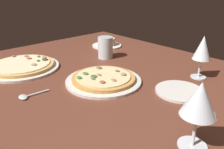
{
  "coord_description": "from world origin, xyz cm",
  "views": [
    {
      "loc": [
        58.12,
        -57.48,
        41.05
      ],
      "look_at": [
        -2.0,
        -2.65,
        7.0
      ],
      "focal_mm": 36.6,
      "sensor_mm": 36.0,
      "label": 1
    }
  ],
  "objects_px": {
    "wine_glass_near": "(203,49)",
    "side_plate": "(180,91)",
    "spoon": "(27,96)",
    "pizza_side": "(22,66)",
    "water_glass": "(105,49)",
    "pizza_main": "(103,79)",
    "wine_glass_far": "(199,101)",
    "ramekin_on_saucer": "(107,43)"
  },
  "relations": [
    {
      "from": "side_plate",
      "to": "water_glass",
      "type": "bearing_deg",
      "value": 172.93
    },
    {
      "from": "wine_glass_near",
      "to": "side_plate",
      "type": "relative_size",
      "value": 1.0
    },
    {
      "from": "water_glass",
      "to": "side_plate",
      "type": "xyz_separation_m",
      "value": [
        0.47,
        -0.06,
        -0.04
      ]
    },
    {
      "from": "pizza_main",
      "to": "spoon",
      "type": "bearing_deg",
      "value": -106.22
    },
    {
      "from": "pizza_side",
      "to": "side_plate",
      "type": "bearing_deg",
      "value": 27.77
    },
    {
      "from": "ramekin_on_saucer",
      "to": "spoon",
      "type": "height_order",
      "value": "ramekin_on_saucer"
    },
    {
      "from": "water_glass",
      "to": "spoon",
      "type": "distance_m",
      "value": 0.5
    },
    {
      "from": "ramekin_on_saucer",
      "to": "side_plate",
      "type": "relative_size",
      "value": 1.01
    },
    {
      "from": "pizza_main",
      "to": "wine_glass_far",
      "type": "distance_m",
      "value": 0.45
    },
    {
      "from": "ramekin_on_saucer",
      "to": "water_glass",
      "type": "height_order",
      "value": "water_glass"
    },
    {
      "from": "ramekin_on_saucer",
      "to": "wine_glass_far",
      "type": "relative_size",
      "value": 1.02
    },
    {
      "from": "pizza_main",
      "to": "wine_glass_far",
      "type": "height_order",
      "value": "wine_glass_far"
    },
    {
      "from": "pizza_main",
      "to": "pizza_side",
      "type": "bearing_deg",
      "value": -153.65
    },
    {
      "from": "pizza_main",
      "to": "wine_glass_near",
      "type": "xyz_separation_m",
      "value": [
        0.23,
        0.31,
        0.11
      ]
    },
    {
      "from": "wine_glass_near",
      "to": "water_glass",
      "type": "relative_size",
      "value": 1.61
    },
    {
      "from": "pizza_main",
      "to": "spoon",
      "type": "relative_size",
      "value": 2.76
    },
    {
      "from": "pizza_side",
      "to": "side_plate",
      "type": "xyz_separation_m",
      "value": [
        0.6,
        0.32,
        -0.01
      ]
    },
    {
      "from": "spoon",
      "to": "side_plate",
      "type": "bearing_deg",
      "value": 51.64
    },
    {
      "from": "pizza_side",
      "to": "side_plate",
      "type": "height_order",
      "value": "pizza_side"
    },
    {
      "from": "ramekin_on_saucer",
      "to": "spoon",
      "type": "relative_size",
      "value": 1.62
    },
    {
      "from": "pizza_main",
      "to": "side_plate",
      "type": "height_order",
      "value": "pizza_main"
    },
    {
      "from": "pizza_side",
      "to": "wine_glass_near",
      "type": "distance_m",
      "value": 0.77
    },
    {
      "from": "ramekin_on_saucer",
      "to": "side_plate",
      "type": "xyz_separation_m",
      "value": [
        0.63,
        -0.21,
        -0.01
      ]
    },
    {
      "from": "wine_glass_far",
      "to": "water_glass",
      "type": "height_order",
      "value": "wine_glass_far"
    },
    {
      "from": "spoon",
      "to": "ramekin_on_saucer",
      "type": "bearing_deg",
      "value": 115.69
    },
    {
      "from": "spoon",
      "to": "pizza_side",
      "type": "bearing_deg",
      "value": 160.44
    },
    {
      "from": "wine_glass_near",
      "to": "wine_glass_far",
      "type": "bearing_deg",
      "value": -63.36
    },
    {
      "from": "side_plate",
      "to": "wine_glass_far",
      "type": "bearing_deg",
      "value": -51.94
    },
    {
      "from": "wine_glass_near",
      "to": "ramekin_on_saucer",
      "type": "bearing_deg",
      "value": 176.77
    },
    {
      "from": "wine_glass_far",
      "to": "side_plate",
      "type": "xyz_separation_m",
      "value": [
        -0.18,
        0.23,
        -0.12
      ]
    },
    {
      "from": "spoon",
      "to": "wine_glass_near",
      "type": "bearing_deg",
      "value": 62.45
    },
    {
      "from": "water_glass",
      "to": "spoon",
      "type": "bearing_deg",
      "value": -73.44
    },
    {
      "from": "wine_glass_far",
      "to": "spoon",
      "type": "distance_m",
      "value": 0.55
    },
    {
      "from": "ramekin_on_saucer",
      "to": "wine_glass_near",
      "type": "height_order",
      "value": "wine_glass_near"
    },
    {
      "from": "side_plate",
      "to": "pizza_main",
      "type": "bearing_deg",
      "value": -150.28
    },
    {
      "from": "pizza_side",
      "to": "wine_glass_far",
      "type": "height_order",
      "value": "wine_glass_far"
    },
    {
      "from": "wine_glass_near",
      "to": "water_glass",
      "type": "xyz_separation_m",
      "value": [
        -0.45,
        -0.11,
        -0.07
      ]
    },
    {
      "from": "pizza_main",
      "to": "ramekin_on_saucer",
      "type": "relative_size",
      "value": 1.7
    },
    {
      "from": "pizza_main",
      "to": "ramekin_on_saucer",
      "type": "xyz_separation_m",
      "value": [
        -0.38,
        0.35,
        0.01
      ]
    },
    {
      "from": "wine_glass_near",
      "to": "water_glass",
      "type": "bearing_deg",
      "value": -165.77
    },
    {
      "from": "ramekin_on_saucer",
      "to": "wine_glass_near",
      "type": "distance_m",
      "value": 0.61
    },
    {
      "from": "pizza_main",
      "to": "water_glass",
      "type": "distance_m",
      "value": 0.3
    }
  ]
}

